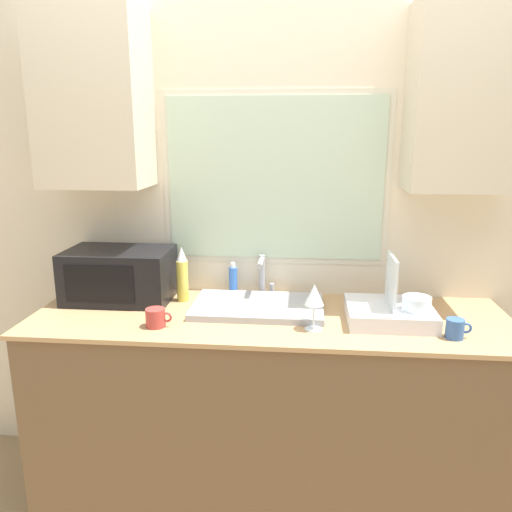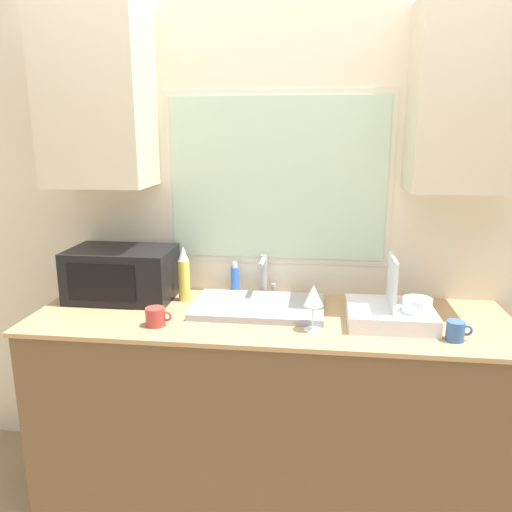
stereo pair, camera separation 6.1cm
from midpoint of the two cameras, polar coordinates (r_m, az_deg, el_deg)
countertop at (r=2.46m, az=0.76°, el=-16.93°), size 2.14×0.69×0.93m
wall_back at (r=2.45m, az=1.45°, el=6.66°), size 6.00×0.38×2.60m
sink_basin at (r=2.32m, az=-0.52°, el=-5.79°), size 0.60×0.38×0.03m
faucet at (r=2.47m, az=0.05°, el=-1.90°), size 0.08×0.17×0.21m
microwave at (r=2.52m, az=-16.01°, el=-2.09°), size 0.50×0.32×0.25m
dish_rack at (r=2.24m, az=14.50°, el=-6.06°), size 0.36×0.33×0.29m
spray_bottle at (r=2.43m, az=-9.13°, el=-2.17°), size 0.06×0.06×0.27m
soap_bottle at (r=2.51m, az=-3.33°, el=-2.79°), size 0.04×0.04×0.17m
mug_near_sink at (r=2.16m, az=-12.17°, el=-6.92°), size 0.11×0.08×0.08m
wine_glass at (r=2.06m, az=5.83°, el=-4.59°), size 0.08×0.08×0.20m
mug_by_rack at (r=2.14m, az=21.07°, el=-7.76°), size 0.10×0.07×0.08m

